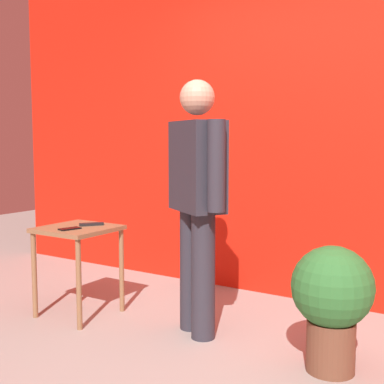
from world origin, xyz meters
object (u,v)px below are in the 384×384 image
side_table (78,242)px  tv_remote (92,224)px  cell_phone (70,229)px  potted_plant (332,298)px  standing_person (197,194)px

side_table → tv_remote: size_ratio=3.74×
side_table → tv_remote: (0.04, 0.09, 0.12)m
cell_phone → tv_remote: tv_remote is taller
cell_phone → potted_plant: (1.77, 0.18, -0.23)m
potted_plant → standing_person: bearing=174.8°
potted_plant → side_table: bearing=-177.8°
standing_person → potted_plant: standing_person is taller
cell_phone → potted_plant: size_ratio=0.21×
standing_person → potted_plant: 1.03m
standing_person → potted_plant: bearing=-5.2°
cell_phone → side_table: bearing=121.5°
cell_phone → potted_plant: bearing=21.4°
side_table → potted_plant: (1.80, 0.07, -0.12)m
standing_person → cell_phone: 0.95m
side_table → cell_phone: bearing=-74.2°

